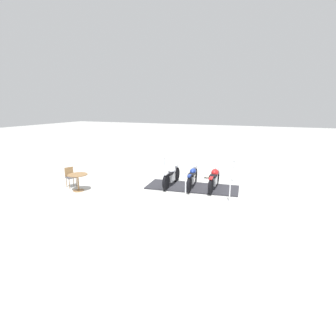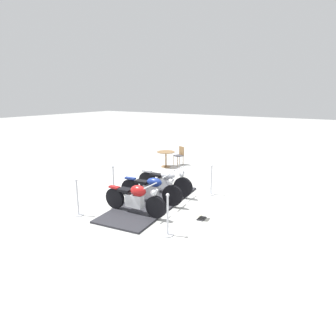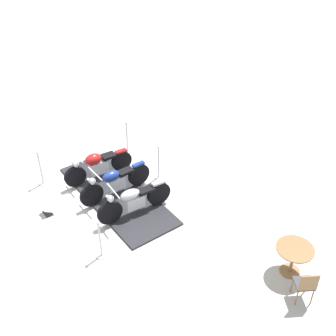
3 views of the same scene
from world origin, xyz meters
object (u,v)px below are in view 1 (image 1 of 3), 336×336
cafe_table (78,178)px  stanchion_right_rear (165,170)px  stanchion_right_front (233,175)px  info_placard (207,177)px  motorcycle_navy (193,177)px  motorcycle_chrome (172,175)px  cafe_chair_near_table (70,176)px  stanchion_left_mid (186,189)px  stanchion_left_front (230,192)px  motorcycle_maroon (214,178)px

cafe_table → stanchion_right_rear: bearing=144.1°
stanchion_right_front → info_placard: 1.45m
motorcycle_navy → motorcycle_chrome: motorcycle_chrome is taller
cafe_chair_near_table → cafe_table: bearing=0.0°
motorcycle_chrome → info_placard: (-2.04, 1.21, -0.44)m
info_placard → stanchion_left_mid: bearing=-97.4°
motorcycle_chrome → stanchion_right_rear: bearing=32.7°
stanchion_right_front → cafe_table: bearing=-56.7°
stanchion_left_front → stanchion_right_rear: 4.63m
motorcycle_chrome → cafe_chair_near_table: bearing=111.7°
motorcycle_chrome → stanchion_right_rear: stanchion_right_rear is taller
motorcycle_navy → cafe_chair_near_table: 5.70m
stanchion_right_rear → cafe_table: (3.64, -2.64, 0.21)m
cafe_table → stanchion_left_front: bearing=99.8°
stanchion_right_rear → stanchion_right_front: bearing=96.7°
motorcycle_maroon → info_placard: motorcycle_maroon is taller
motorcycle_chrome → stanchion_left_front: size_ratio=1.94×
stanchion_right_front → cafe_table: stanchion_right_front is taller
motorcycle_navy → cafe_table: 5.17m
stanchion_left_mid → cafe_chair_near_table: (0.56, -5.49, 0.16)m
stanchion_left_mid → motorcycle_maroon: bearing=153.3°
stanchion_right_front → stanchion_left_front: 2.95m
cafe_table → motorcycle_chrome: bearing=122.7°
motorcycle_chrome → cafe_table: 4.26m
motorcycle_navy → info_placard: motorcycle_navy is taller
motorcycle_chrome → stanchion_right_rear: 1.65m
motorcycle_maroon → stanchion_left_front: (1.41, 0.95, -0.11)m
motorcycle_maroon → cafe_chair_near_table: 6.68m
stanchion_left_mid → stanchion_left_front: stanchion_left_mid is taller
motorcycle_maroon → motorcycle_chrome: size_ratio=0.99×
stanchion_left_mid → cafe_chair_near_table: stanchion_left_mid is taller
info_placard → motorcycle_navy: bearing=-103.2°
motorcycle_maroon → stanchion_right_rear: 3.13m
stanchion_left_front → cafe_table: 6.62m
stanchion_right_rear → motorcycle_chrome: bearing=35.3°
motorcycle_navy → cafe_chair_near_table: bearing=103.7°
cafe_table → motorcycle_maroon: bearing=114.5°
stanchion_right_front → cafe_chair_near_table: size_ratio=1.22×
stanchion_left_front → stanchion_left_mid: bearing=-83.3°
stanchion_left_mid → cafe_table: (0.91, -4.75, 0.20)m
stanchion_right_front → cafe_chair_near_table: stanchion_right_front is taller
motorcycle_chrome → stanchion_left_front: stanchion_left_front is taller
motorcycle_maroon → info_placard: bearing=20.6°
motorcycle_navy → info_placard: size_ratio=6.33×
info_placard → cafe_table: (4.34, -4.79, 0.50)m
stanchion_right_rear → info_placard: 2.29m
info_placard → cafe_chair_near_table: size_ratio=0.38×
cafe_chair_near_table → stanchion_right_rear: bearing=69.5°
cafe_chair_near_table → stanchion_left_mid: bearing=31.2°
stanchion_right_rear → motorcycle_maroon: bearing=69.3°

